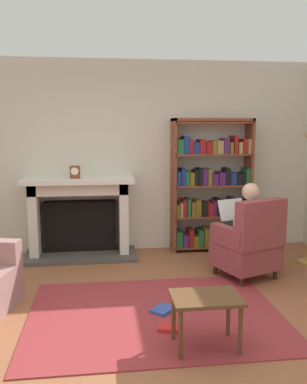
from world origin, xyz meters
TOP-DOWN VIEW (x-y plane):
  - ground at (0.00, 0.00)m, footprint 14.00×14.00m
  - back_wall at (0.00, 2.55)m, footprint 5.60×0.10m
  - area_rug at (0.00, 0.30)m, footprint 2.40×1.80m
  - fireplace at (-0.79, 2.30)m, footprint 1.52×0.64m
  - mantel_clock at (-0.83, 2.20)m, footprint 0.14×0.14m
  - bookshelf at (1.08, 2.33)m, footprint 1.14×0.32m
  - armchair_reading at (1.23, 1.13)m, footprint 0.82×0.81m
  - seated_reader at (1.19, 1.24)m, footprint 0.49×0.59m
  - side_table at (0.33, -0.33)m, footprint 0.56×0.39m
  - scattered_books at (0.08, 0.20)m, footprint 0.28×0.61m

SIDE VIEW (x-z plane):
  - ground at x=0.00m, z-range 0.00..0.00m
  - area_rug at x=0.00m, z-range 0.00..0.01m
  - scattered_books at x=0.08m, z-range 0.01..0.05m
  - side_table at x=0.33m, z-range 0.15..0.60m
  - armchair_reading at x=1.23m, z-range -0.06..0.91m
  - fireplace at x=-0.79m, z-range 0.03..1.13m
  - seated_reader at x=1.19m, z-range 0.05..1.19m
  - bookshelf at x=1.08m, z-range -0.03..1.87m
  - mantel_clock at x=-0.83m, z-range 1.10..1.26m
  - back_wall at x=0.00m, z-range 0.00..2.70m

